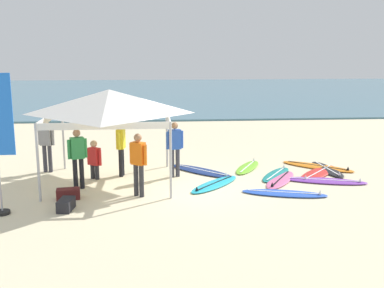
# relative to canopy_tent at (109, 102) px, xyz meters

# --- Properties ---
(ground_plane) EXTENTS (80.00, 80.00, 0.00)m
(ground_plane) POSITION_rel_canopy_tent_xyz_m (2.21, -0.81, -2.39)
(ground_plane) COLOR beige
(sea) EXTENTS (80.00, 36.00, 0.10)m
(sea) POSITION_rel_canopy_tent_xyz_m (2.21, 29.75, -2.34)
(sea) COLOR teal
(sea) RESTS_ON ground
(canopy_tent) EXTENTS (3.51, 3.51, 2.75)m
(canopy_tent) POSITION_rel_canopy_tent_xyz_m (0.00, 0.00, 0.00)
(canopy_tent) COLOR #B7B7BC
(canopy_tent) RESTS_ON ground
(surfboard_blue) EXTENTS (2.38, 1.22, 0.19)m
(surfboard_blue) POSITION_rel_canopy_tent_xyz_m (4.79, -1.65, -2.35)
(surfboard_blue) COLOR blue
(surfboard_blue) RESTS_ON ground
(surfboard_cyan) EXTENTS (1.88, 2.06, 0.19)m
(surfboard_cyan) POSITION_rel_canopy_tent_xyz_m (3.00, -0.63, -2.35)
(surfboard_cyan) COLOR #23B2CC
(surfboard_cyan) RESTS_ON ground
(surfboard_navy) EXTENTS (2.20, 2.23, 0.19)m
(surfboard_navy) POSITION_rel_canopy_tent_xyz_m (2.77, 0.90, -2.35)
(surfboard_navy) COLOR navy
(surfboard_navy) RESTS_ON ground
(surfboard_teal) EXTENTS (1.53, 1.94, 0.19)m
(surfboard_teal) POSITION_rel_canopy_tent_xyz_m (5.07, 0.28, -2.35)
(surfboard_teal) COLOR #19847F
(surfboard_teal) RESTS_ON ground
(surfboard_orange) EXTENTS (2.31, 2.10, 0.19)m
(surfboard_orange) POSITION_rel_canopy_tent_xyz_m (6.72, 1.15, -2.35)
(surfboard_orange) COLOR orange
(surfboard_orange) RESTS_ON ground
(surfboard_purple) EXTENTS (2.52, 1.34, 0.19)m
(surfboard_purple) POSITION_rel_canopy_tent_xyz_m (6.34, -0.54, -2.35)
(surfboard_purple) COLOR purple
(surfboard_purple) RESTS_ON ground
(surfboard_red) EXTENTS (2.07, 2.22, 0.19)m
(surfboard_red) POSITION_rel_canopy_tent_xyz_m (6.43, 0.32, -2.35)
(surfboard_red) COLOR red
(surfboard_red) RESTS_ON ground
(surfboard_pink) EXTENTS (1.60, 2.15, 0.19)m
(surfboard_pink) POSITION_rel_canopy_tent_xyz_m (5.04, -0.33, -2.35)
(surfboard_pink) COLOR pink
(surfboard_pink) RESTS_ON ground
(surfboard_black) EXTENTS (0.71, 2.13, 0.19)m
(surfboard_black) POSITION_rel_canopy_tent_xyz_m (6.90, 0.75, -2.35)
(surfboard_black) COLOR black
(surfboard_black) RESTS_ON ground
(surfboard_lime) EXTENTS (1.37, 1.99, 0.19)m
(surfboard_lime) POSITION_rel_canopy_tent_xyz_m (4.36, 1.25, -2.35)
(surfboard_lime) COLOR #7AD12D
(surfboard_lime) RESTS_ON ground
(person_green) EXTENTS (0.52, 0.34, 1.71)m
(person_green) POSITION_rel_canopy_tent_xyz_m (-0.87, -0.64, -1.40)
(person_green) COLOR black
(person_green) RESTS_ON ground
(person_yellow) EXTENTS (0.27, 0.54, 1.71)m
(person_yellow) POSITION_rel_canopy_tent_xyz_m (0.25, 0.64, -1.40)
(person_yellow) COLOR black
(person_yellow) RESTS_ON ground
(person_orange) EXTENTS (0.47, 0.39, 1.71)m
(person_orange) POSITION_rel_canopy_tent_xyz_m (0.85, -1.46, -1.40)
(person_orange) COLOR #2D2D33
(person_orange) RESTS_ON ground
(person_blue) EXTENTS (0.53, 0.31, 1.71)m
(person_blue) POSITION_rel_canopy_tent_xyz_m (1.90, 0.41, -1.40)
(person_blue) COLOR #383842
(person_blue) RESTS_ON ground
(person_grey) EXTENTS (0.54, 0.30, 1.71)m
(person_grey) POSITION_rel_canopy_tent_xyz_m (-2.16, 1.32, -1.40)
(person_grey) COLOR #383842
(person_grey) RESTS_ON ground
(person_red) EXTENTS (0.46, 0.39, 1.20)m
(person_red) POSITION_rel_canopy_tent_xyz_m (-0.55, 0.35, -1.73)
(person_red) COLOR #2D2D33
(person_red) RESTS_ON ground
(banner_flag) EXTENTS (0.60, 0.36, 3.40)m
(banner_flag) POSITION_rel_canopy_tent_xyz_m (-2.26, -2.58, -0.82)
(banner_flag) COLOR #99999E
(banner_flag) RESTS_ON ground
(gear_bag_near_tent) EXTENTS (0.38, 0.63, 0.28)m
(gear_bag_near_tent) POSITION_rel_canopy_tent_xyz_m (-0.91, -2.43, -2.25)
(gear_bag_near_tent) COLOR #232328
(gear_bag_near_tent) RESTS_ON ground
(gear_bag_by_pole) EXTENTS (0.64, 0.40, 0.28)m
(gear_bag_by_pole) POSITION_rel_canopy_tent_xyz_m (-1.01, -1.55, -2.25)
(gear_bag_by_pole) COLOR #4C1919
(gear_bag_by_pole) RESTS_ON ground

